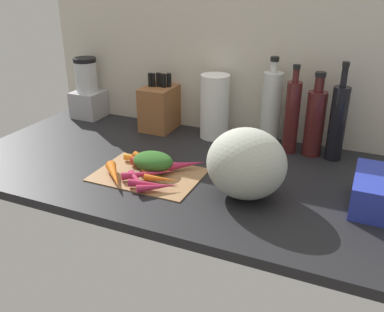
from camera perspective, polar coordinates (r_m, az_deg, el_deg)
name	(u,v)px	position (r cm, az deg, el deg)	size (l,w,h in cm)	color
ground_plane	(202,172)	(144.78, 1.32, -2.22)	(170.00, 80.00, 3.00)	black
wall_back	(240,60)	(169.23, 6.58, 12.81)	(170.00, 3.00, 60.00)	beige
cutting_board	(148,174)	(139.95, -5.93, -2.47)	(34.59, 24.33, 0.80)	#997047
carrot_0	(138,181)	(132.34, -7.36, -3.43)	(2.34, 2.34, 12.99)	#B2264C
carrot_1	(186,165)	(141.28, -0.88, -1.17)	(3.16, 3.16, 13.88)	#B2264C
carrot_2	(142,158)	(148.05, -6.84, -0.31)	(2.26, 2.26, 12.71)	orange
carrot_3	(114,175)	(136.18, -10.50, -2.53)	(3.53, 3.53, 15.06)	orange
carrot_4	(150,184)	(129.90, -5.65, -3.84)	(2.55, 2.55, 13.53)	#B2264C
carrot_5	(150,160)	(144.71, -5.76, -0.57)	(3.56, 3.56, 13.15)	orange
carrot_6	(161,179)	(133.38, -4.21, -3.10)	(2.12, 2.12, 10.99)	orange
carrot_7	(159,171)	(138.60, -4.51, -1.98)	(2.26, 2.26, 11.15)	orange
carrot_8	(149,165)	(142.55, -5.79, -1.21)	(2.48, 2.48, 12.16)	orange
carrot_9	(158,187)	(128.40, -4.63, -4.18)	(2.44, 2.44, 13.04)	#B2264C
carrot_10	(149,174)	(136.45, -5.91, -2.41)	(2.54, 2.54, 17.43)	#B2264C
carrot_11	(145,164)	(143.05, -6.34, -1.07)	(2.78, 2.78, 11.28)	red
carrot_greens_pile	(153,161)	(141.15, -5.30, -0.69)	(13.94, 10.72, 5.90)	#2D6023
winter_squash	(246,164)	(123.64, 7.37, -1.03)	(23.65, 21.50, 21.18)	#B2B7A8
knife_block	(160,107)	(177.94, -4.40, 6.59)	(12.40, 16.42, 23.60)	brown
blender_appliance	(88,92)	(197.86, -13.93, 8.41)	(12.97, 12.97, 26.90)	#B2B2B7
paper_towel_roll	(215,107)	(167.41, 3.08, 6.68)	(11.35, 11.35, 25.36)	white
bottle_0	(271,108)	(161.49, 10.63, 6.35)	(7.33, 7.33, 33.84)	silver
bottle_1	(292,116)	(156.58, 13.36, 5.28)	(5.29, 5.29, 32.47)	#471919
bottle_2	(315,121)	(156.71, 16.29, 4.53)	(6.90, 6.90, 30.39)	#471919
bottle_3	(338,122)	(154.79, 19.10, 4.37)	(5.81, 5.81, 34.71)	black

